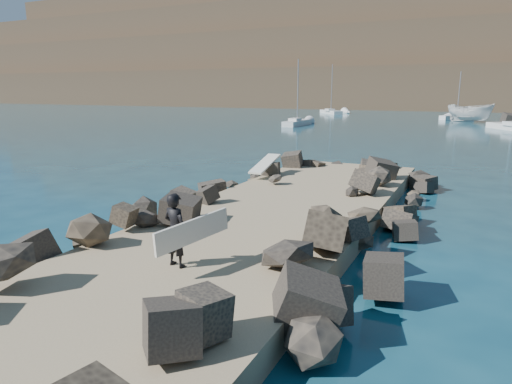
% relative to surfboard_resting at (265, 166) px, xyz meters
% --- Properties ---
extents(ground, '(800.00, 800.00, 0.00)m').
position_rel_surfboard_resting_xyz_m(ground, '(2.83, -5.81, -1.04)').
color(ground, '#0F384C').
rests_on(ground, ground).
extents(jetty, '(6.00, 26.00, 0.60)m').
position_rel_surfboard_resting_xyz_m(jetty, '(2.83, -7.81, -0.74)').
color(jetty, '#8C7759').
rests_on(jetty, ground).
extents(riprap_left, '(2.60, 22.00, 1.00)m').
position_rel_surfboard_resting_xyz_m(riprap_left, '(-0.07, -7.31, -0.54)').
color(riprap_left, black).
rests_on(riprap_left, ground).
extents(riprap_right, '(2.60, 22.00, 1.00)m').
position_rel_surfboard_resting_xyz_m(riprap_right, '(5.73, -7.31, -0.54)').
color(riprap_right, black).
rests_on(riprap_right, ground).
extents(headland, '(360.00, 140.00, 32.00)m').
position_rel_surfboard_resting_xyz_m(headland, '(12.83, 154.19, 14.96)').
color(headland, '#2D4919').
rests_on(headland, ground).
extents(surfboard_resting, '(0.72, 2.45, 0.08)m').
position_rel_surfboard_resting_xyz_m(surfboard_resting, '(0.00, 0.00, 0.00)').
color(surfboard_resting, white).
rests_on(surfboard_resting, riprap_left).
extents(boat_imported, '(7.14, 5.52, 2.61)m').
position_rel_surfboard_resting_xyz_m(boat_imported, '(7.39, 52.42, 0.26)').
color(boat_imported, silver).
rests_on(boat_imported, ground).
extents(surfer_with_board, '(1.08, 1.98, 1.64)m').
position_rel_surfboard_resting_xyz_m(surfer_with_board, '(2.82, -10.66, 0.39)').
color(surfer_with_board, black).
rests_on(surfer_with_board, jetty).
extents(sailboat_a, '(1.52, 6.82, 8.25)m').
position_rel_surfboard_resting_xyz_m(sailboat_a, '(-12.10, 36.11, -0.69)').
color(sailboat_a, silver).
rests_on(sailboat_a, ground).
extents(sailboat_b, '(4.80, 5.35, 7.25)m').
position_rel_surfboard_resting_xyz_m(sailboat_b, '(5.55, 57.64, -0.69)').
color(sailboat_b, silver).
rests_on(sailboat_b, ground).
extents(sailboat_e, '(5.99, 7.11, 9.18)m').
position_rel_surfboard_resting_xyz_m(sailboat_e, '(-16.68, 66.21, -0.69)').
color(sailboat_e, silver).
rests_on(sailboat_e, ground).
extents(sailboat_c, '(5.24, 7.46, 9.15)m').
position_rel_surfboard_resting_xyz_m(sailboat_c, '(11.99, 40.24, -0.69)').
color(sailboat_c, silver).
rests_on(sailboat_c, ground).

